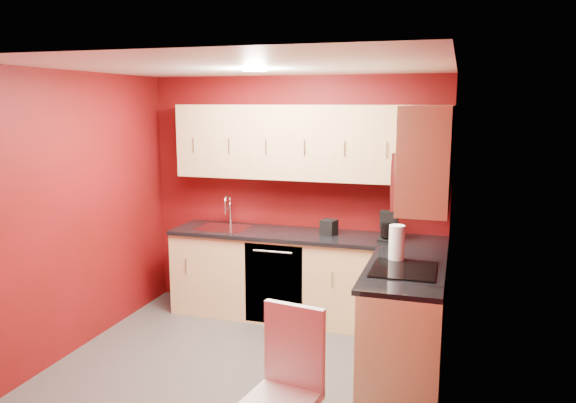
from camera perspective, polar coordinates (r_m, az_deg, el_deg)
The scene contains 21 objects.
floor at distance 5.01m, azimuth -4.33°, elevation -16.37°, with size 3.20×3.20×0.00m, color #43413F.
ceiling at distance 4.49m, azimuth -4.76°, elevation 13.53°, with size 3.20×3.20×0.00m, color white.
wall_back at distance 5.98m, azimuth 0.73°, elevation 0.68°, with size 3.20×3.20×0.00m, color maroon.
wall_front at distance 3.29m, azimuth -14.24°, elevation -7.51°, with size 3.20×3.20×0.00m, color maroon.
wall_left at distance 5.38m, azimuth -20.61°, elevation -1.04°, with size 3.00×3.00×0.00m, color maroon.
wall_right at distance 4.28m, azimuth 15.86°, elevation -3.50°, with size 3.00×3.00×0.00m, color maroon.
base_cabinets_back at distance 5.84m, azimuth 1.78°, elevation -7.79°, with size 2.80×0.60×0.87m, color #E4BB82.
base_cabinets_right at distance 4.78m, azimuth 11.78°, elevation -12.16°, with size 0.60×1.30×0.87m, color #E4BB82.
countertop_back at distance 5.70m, azimuth 1.76°, elevation -3.48°, with size 2.80×0.63×0.04m, color black.
countertop_right at distance 4.62m, azimuth 11.78°, elevation -6.97°, with size 0.63×1.27×0.04m, color black.
upper_cabinets_back at distance 5.70m, azimuth 2.19°, elevation 6.02°, with size 2.80×0.35×0.75m, color tan.
upper_cabinets_right at distance 4.63m, azimuth 14.19°, elevation 5.57°, with size 0.35×1.55×0.75m.
microwave at distance 4.41m, azimuth 13.50°, elevation 2.42°, with size 0.42×0.76×0.42m.
cooktop at distance 4.57m, azimuth 11.68°, elevation -6.80°, with size 0.50×0.55×0.01m, color black.
sink at distance 6.00m, azimuth -6.51°, elevation -2.33°, with size 0.52×0.42×0.35m.
dishwasher_front at distance 5.65m, azimuth -1.48°, elevation -8.43°, with size 0.60×0.02×0.82m, color black.
downlight at distance 4.77m, azimuth -3.39°, elevation 13.16°, with size 0.20×0.20×0.01m, color white.
coffee_maker at distance 5.47m, azimuth 10.12°, elevation -2.52°, with size 0.17×0.22×0.28m, color black, non-canonical shape.
napkin_holder at distance 5.65m, azimuth 4.18°, elevation -2.63°, with size 0.14×0.14×0.15m, color black, non-canonical shape.
paper_towel at distance 4.80m, azimuth 10.98°, elevation -4.17°, with size 0.17×0.17×0.30m, color white, non-canonical shape.
dining_chair at distance 3.57m, azimuth -0.72°, elevation -18.88°, with size 0.40×0.42×1.00m, color white, non-canonical shape.
Camera 1 is at (1.65, -4.17, 2.22)m, focal length 35.00 mm.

